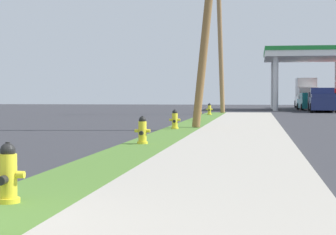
# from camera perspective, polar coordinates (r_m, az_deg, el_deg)

# --- Properties ---
(fire_hydrant_nearest) EXTENTS (0.42, 0.38, 0.74)m
(fire_hydrant_nearest) POSITION_cam_1_polar(r_m,az_deg,el_deg) (7.79, -14.60, -5.29)
(fire_hydrant_nearest) COLOR yellow
(fire_hydrant_nearest) RESTS_ON grass_verge
(fire_hydrant_second) EXTENTS (0.42, 0.38, 0.74)m
(fire_hydrant_second) POSITION_cam_1_polar(r_m,az_deg,el_deg) (16.48, -2.39, -1.32)
(fire_hydrant_second) COLOR yellow
(fire_hydrant_second) RESTS_ON grass_verge
(fire_hydrant_third) EXTENTS (0.42, 0.37, 0.74)m
(fire_hydrant_third) POSITION_cam_1_polar(r_m,az_deg,el_deg) (23.52, 0.63, -0.27)
(fire_hydrant_third) COLOR yellow
(fire_hydrant_third) RESTS_ON grass_verge
(fire_hydrant_fourth) EXTENTS (0.42, 0.37, 0.74)m
(fire_hydrant_fourth) POSITION_cam_1_polar(r_m,az_deg,el_deg) (31.62, 2.75, 0.35)
(fire_hydrant_fourth) COLOR yellow
(fire_hydrant_fourth) RESTS_ON grass_verge
(fire_hydrant_fifth) EXTENTS (0.42, 0.38, 0.74)m
(fire_hydrant_fifth) POSITION_cam_1_polar(r_m,az_deg,el_deg) (39.86, 3.85, 0.73)
(fire_hydrant_fifth) COLOR yellow
(fire_hydrant_fifth) RESTS_ON grass_verge
(utility_pole_midground) EXTENTS (1.70, 0.53, 8.09)m
(utility_pole_midground) POSITION_cam_1_polar(r_m,az_deg,el_deg) (24.66, 3.58, 8.69)
(utility_pole_midground) COLOR olive
(utility_pole_midground) RESTS_ON grass_verge
(utility_pole_background) EXTENTS (0.71, 2.22, 10.31)m
(utility_pole_background) POSITION_cam_1_polar(r_m,az_deg,el_deg) (43.56, 4.85, 7.32)
(utility_pole_background) COLOR #937047
(utility_pole_background) RESTS_ON grass_verge
(car_black_by_near_pump) EXTENTS (2.24, 4.63, 1.57)m
(car_black_by_near_pump) POSITION_cam_1_polar(r_m,az_deg,el_deg) (54.41, 14.25, 1.34)
(car_black_by_near_pump) COLOR black
(car_black_by_near_pump) RESTS_ON ground
(car_teal_by_far_pump) EXTENTS (2.11, 4.57, 1.57)m
(car_teal_by_far_pump) POSITION_cam_1_polar(r_m,az_deg,el_deg) (57.81, 12.98, 1.40)
(car_teal_by_far_pump) COLOR #197075
(car_teal_by_far_pump) RESTS_ON ground
(truck_navy_at_forecourt) EXTENTS (2.37, 5.49, 1.97)m
(truck_navy_at_forecourt) POSITION_cam_1_polar(r_m,az_deg,el_deg) (51.12, 14.12, 1.51)
(truck_navy_at_forecourt) COLOR navy
(truck_navy_at_forecourt) RESTS_ON ground
(truck_red_on_apron) EXTENTS (2.59, 5.56, 1.97)m
(truck_red_on_apron) POSITION_cam_1_polar(r_m,az_deg,el_deg) (61.84, 15.09, 1.60)
(truck_red_on_apron) COLOR red
(truck_red_on_apron) RESTS_ON ground
(truck_white_at_far_bay) EXTENTS (2.15, 6.41, 3.11)m
(truck_white_at_far_bay) POSITION_cam_1_polar(r_m,az_deg,el_deg) (65.44, 12.68, 2.15)
(truck_white_at_far_bay) COLOR white
(truck_white_at_far_bay) RESTS_ON ground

